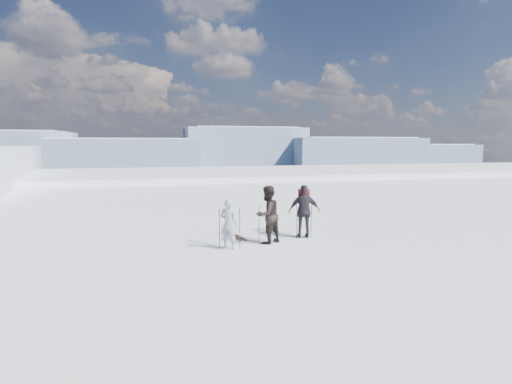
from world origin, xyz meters
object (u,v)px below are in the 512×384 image
skier_grey (229,224)px  skier_dark (267,215)px  skier_pack (304,211)px  skis_loose (235,235)px

skier_grey → skier_dark: bearing=-130.0°
skier_dark → skier_pack: bearing=167.1°
skier_grey → skier_pack: skier_pack is taller
skier_grey → skis_loose: 1.91m
skier_grey → skier_pack: size_ratio=0.86×
skier_pack → skis_loose: (-2.29, 0.83, -0.91)m
skier_dark → skis_loose: size_ratio=1.12×
skier_pack → skis_loose: bearing=-4.7°
skier_dark → skis_loose: 1.78m
skier_dark → skier_pack: (1.45, 0.44, -0.03)m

